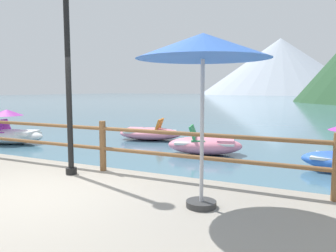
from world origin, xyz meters
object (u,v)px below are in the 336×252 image
beach_umbrella (203,49)px  pedal_boat_4 (11,133)px  pedal_boat_3 (205,145)px  lamp_post (67,39)px  pedal_boat_0 (150,133)px

beach_umbrella → pedal_boat_4: bearing=154.8°
beach_umbrella → pedal_boat_3: 6.10m
lamp_post → pedal_boat_4: size_ratio=1.51×
pedal_boat_0 → pedal_boat_4: bearing=-143.3°
lamp_post → pedal_boat_3: 5.51m
lamp_post → beach_umbrella: 2.81m
beach_umbrella → pedal_boat_4: beach_umbrella is taller
pedal_boat_3 → beach_umbrella: bearing=-70.7°
beach_umbrella → pedal_boat_3: (-1.88, 5.39, -2.16)m
lamp_post → pedal_boat_0: 7.41m
pedal_boat_0 → pedal_boat_4: (-4.05, -3.03, 0.15)m
lamp_post → pedal_boat_0: bearing=107.3°
pedal_boat_0 → pedal_boat_4: size_ratio=1.02×
lamp_post → pedal_boat_4: 7.51m
beach_umbrella → pedal_boat_4: 10.00m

